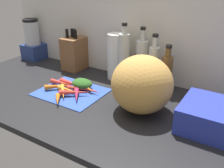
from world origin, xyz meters
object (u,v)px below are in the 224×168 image
(carrot_0, at_px, (75,92))
(winter_squash, at_px, (142,84))
(cutting_board, at_px, (71,92))
(carrot_4, at_px, (91,90))
(bottle_2, at_px, (153,66))
(carrot_6, at_px, (58,100))
(carrot_7, at_px, (72,84))
(carrot_1, at_px, (77,95))
(blender_appliance, at_px, (33,42))
(carrot_9, at_px, (68,90))
(dish_rack, at_px, (215,118))
(bottle_1, at_px, (141,61))
(paper_towel_roll, at_px, (116,57))
(carrot_3, at_px, (85,86))
(bottle_3, at_px, (166,73))
(carrot_8, at_px, (58,86))
(carrot_10, at_px, (81,89))
(carrot_5, at_px, (63,92))
(knife_block, at_px, (74,53))
(carrot_2, at_px, (62,83))
(bottle_0, at_px, (124,58))

(carrot_0, xyz_separation_m, winter_squash, (0.36, 0.05, 0.11))
(cutting_board, bearing_deg, carrot_4, 24.96)
(bottle_2, bearing_deg, carrot_6, -126.76)
(cutting_board, bearing_deg, carrot_6, -79.87)
(carrot_7, bearing_deg, cutting_board, -55.10)
(carrot_1, distance_m, carrot_4, 0.09)
(winter_squash, xyz_separation_m, blender_appliance, (-1.02, 0.28, -0.01))
(carrot_4, distance_m, carrot_9, 0.12)
(dish_rack, bearing_deg, bottle_1, 149.37)
(carrot_4, bearing_deg, carrot_7, 177.92)
(dish_rack, bearing_deg, paper_towel_roll, 157.71)
(carrot_0, distance_m, carrot_3, 0.09)
(cutting_board, xyz_separation_m, bottle_3, (0.43, 0.28, 0.11))
(carrot_9, distance_m, bottle_3, 0.54)
(carrot_0, bearing_deg, bottle_3, 38.58)
(carrot_9, relative_size, blender_appliance, 0.47)
(carrot_8, bearing_deg, bottle_2, 36.20)
(carrot_1, distance_m, paper_towel_roll, 0.37)
(carrot_1, relative_size, carrot_7, 0.80)
(carrot_0, relative_size, carrot_8, 1.13)
(winter_squash, bearing_deg, paper_towel_roll, 137.49)
(carrot_10, distance_m, bottle_1, 0.38)
(winter_squash, bearing_deg, bottle_2, 102.26)
(blender_appliance, bearing_deg, carrot_7, -23.97)
(carrot_5, height_order, carrot_10, carrot_5)
(carrot_0, xyz_separation_m, carrot_9, (-0.06, 0.01, -0.00))
(carrot_4, bearing_deg, knife_block, 141.11)
(knife_block, height_order, blender_appliance, blender_appliance)
(carrot_2, height_order, knife_block, knife_block)
(winter_squash, distance_m, bottle_0, 0.34)
(carrot_7, distance_m, bottle_2, 0.47)
(cutting_board, distance_m, carrot_1, 0.09)
(carrot_0, distance_m, carrot_7, 0.12)
(carrot_1, bearing_deg, cutting_board, 149.30)
(blender_appliance, xyz_separation_m, bottle_1, (0.88, 0.02, 0.01))
(bottle_2, relative_size, dish_rack, 1.09)
(carrot_3, bearing_deg, bottle_2, 38.94)
(carrot_9, bearing_deg, paper_towel_roll, 70.64)
(carrot_2, relative_size, bottle_3, 0.56)
(carrot_7, relative_size, bottle_2, 0.54)
(carrot_7, height_order, knife_block, knife_block)
(blender_appliance, xyz_separation_m, bottle_3, (1.05, -0.03, -0.02))
(bottle_3, bearing_deg, winter_squash, -95.89)
(carrot_1, relative_size, bottle_2, 0.44)
(carrot_9, bearing_deg, knife_block, 123.62)
(carrot_7, bearing_deg, bottle_2, 33.24)
(paper_towel_roll, bearing_deg, carrot_3, -103.24)
(carrot_4, xyz_separation_m, bottle_3, (0.33, 0.23, 0.09))
(winter_squash, xyz_separation_m, bottle_0, (-0.23, 0.25, 0.02))
(carrot_1, xyz_separation_m, knife_block, (-0.29, 0.34, 0.09))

